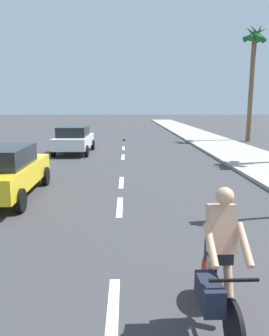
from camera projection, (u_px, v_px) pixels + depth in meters
name	position (u px, v px, depth m)	size (l,w,h in m)	color
ground_plane	(123.00, 153.00, 19.25)	(160.00, 160.00, 0.00)	#38383A
sidewalk_strip	(225.00, 147.00, 21.36)	(3.60, 80.00, 0.14)	#9E998E
lane_stripe_1	(113.00, 315.00, 4.38)	(0.16, 1.80, 0.01)	white
lane_stripe_2	(120.00, 207.00, 9.04)	(0.16, 1.80, 0.01)	white
lane_stripe_3	(121.00, 182.00, 11.91)	(0.16, 1.80, 0.01)	white
lane_stripe_4	(123.00, 157.00, 17.73)	(0.16, 1.80, 0.01)	white
lane_stripe_5	(124.00, 148.00, 21.35)	(0.16, 1.80, 0.01)	white
lane_stripe_6	(124.00, 140.00, 26.29)	(0.16, 1.80, 0.01)	white
lane_stripe_7	(124.00, 140.00, 26.44)	(0.16, 1.80, 0.01)	white
cyclist	(218.00, 266.00, 4.00)	(0.63, 1.71, 1.82)	black
parked_car_yellow	(2.00, 171.00, 9.80)	(2.13, 4.48, 1.57)	gold
parked_car_white	(74.00, 139.00, 18.98)	(2.04, 4.33, 1.57)	white
palm_tree_far	(253.00, 55.00, 24.24)	(1.81, 1.78, 8.75)	brown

